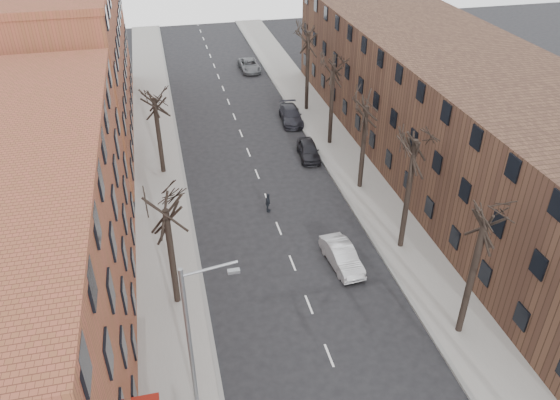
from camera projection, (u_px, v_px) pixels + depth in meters
sidewalk_left at (158, 167)px, 46.52m from camera, size 4.00×90.00×0.15m
sidewalk_right at (337, 147)px, 49.59m from camera, size 4.00×90.00×0.15m
building_left_far at (53, 61)px, 48.62m from camera, size 12.00×28.00×14.00m
building_right at (453, 110)px, 44.36m from camera, size 12.00×50.00×10.00m
tree_right_b at (458, 331)px, 30.71m from camera, size 5.20×5.20×10.80m
tree_right_c at (400, 247)px, 37.26m from camera, size 5.20×5.20×11.60m
tree_right_d at (359, 187)px, 43.82m from camera, size 5.20×5.20×10.00m
tree_right_e at (329, 144)px, 50.37m from camera, size 5.20×5.20×10.80m
tree_right_f at (306, 110)px, 56.92m from camera, size 5.20×5.20×11.60m
tree_left_a at (178, 302)px, 32.71m from camera, size 5.20×5.20×9.50m
tree_left_b at (164, 173)px, 45.82m from camera, size 5.20×5.20×9.50m
streetlight at (193, 340)px, 23.56m from camera, size 2.45×0.22×9.03m
silver_sedan at (342, 256)px, 35.27m from camera, size 1.92×4.48×1.43m
parked_car_near at (308, 150)px, 47.75m from camera, size 2.07×4.32×1.42m
parked_car_mid at (291, 115)px, 54.03m from camera, size 2.43×5.06×1.42m
parked_car_far at (249, 65)px, 66.68m from camera, size 2.28×4.83×1.34m
pedestrian_crossing at (268, 203)px, 40.51m from camera, size 0.67×0.97×1.53m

